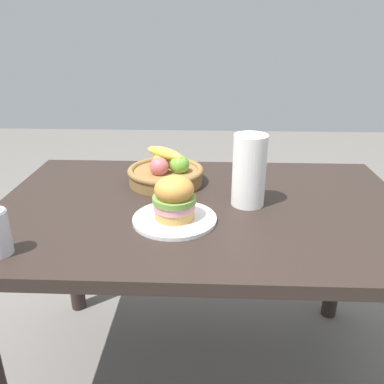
{
  "coord_description": "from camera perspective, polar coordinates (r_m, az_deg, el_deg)",
  "views": [
    {
      "loc": [
        0.02,
        -1.23,
        1.31
      ],
      "look_at": [
        -0.03,
        -0.04,
        0.81
      ],
      "focal_mm": 37.21,
      "sensor_mm": 36.0,
      "label": 1
    }
  ],
  "objects": [
    {
      "name": "fruit_basket",
      "position": [
        1.52,
        -3.75,
        2.88
      ],
      "size": [
        0.29,
        0.29,
        0.13
      ],
      "color": "olive",
      "rests_on": "dining_table"
    },
    {
      "name": "paper_towel_roll",
      "position": [
        1.32,
        8.19,
        3.06
      ],
      "size": [
        0.11,
        0.11,
        0.24
      ],
      "primitive_type": "cylinder",
      "color": "white",
      "rests_on": "dining_table"
    },
    {
      "name": "ground_plane",
      "position": [
        1.8,
        1.22,
        -24.05
      ],
      "size": [
        8.0,
        8.0,
        0.0
      ],
      "primitive_type": "plane",
      "color": "slate"
    },
    {
      "name": "dining_table",
      "position": [
        1.39,
        1.44,
        -5.52
      ],
      "size": [
        1.4,
        0.9,
        0.75
      ],
      "color": "#2D231E",
      "rests_on": "ground_plane"
    },
    {
      "name": "plate",
      "position": [
        1.23,
        -2.5,
        -3.89
      ],
      "size": [
        0.26,
        0.26,
        0.01
      ],
      "primitive_type": "cylinder",
      "color": "white",
      "rests_on": "dining_table"
    },
    {
      "name": "sandwich",
      "position": [
        1.2,
        -2.55,
        -0.85
      ],
      "size": [
        0.13,
        0.13,
        0.14
      ],
      "color": "tan",
      "rests_on": "plate"
    }
  ]
}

